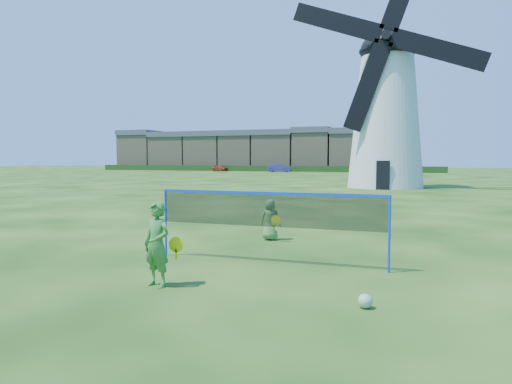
{
  "coord_description": "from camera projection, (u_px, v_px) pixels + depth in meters",
  "views": [
    {
      "loc": [
        3.51,
        -9.29,
        2.27
      ],
      "look_at": [
        0.2,
        0.5,
        1.5
      ],
      "focal_mm": 31.96,
      "sensor_mm": 36.0,
      "label": 1
    }
  ],
  "objects": [
    {
      "name": "ground",
      "position": [
        240.0,
        261.0,
        10.06
      ],
      "size": [
        220.0,
        220.0,
        0.0
      ],
      "primitive_type": "plane",
      "color": "black",
      "rests_on": "ground"
    },
    {
      "name": "player_girl",
      "position": [
        157.0,
        244.0,
        8.02
      ],
      "size": [
        0.73,
        0.48,
        1.5
      ],
      "rotation": [
        0.0,
        0.0,
        -0.24
      ],
      "color": "#3A8334",
      "rests_on": "ground"
    },
    {
      "name": "windmill",
      "position": [
        386.0,
        109.0,
        35.02
      ],
      "size": [
        13.72,
        5.72,
        17.9
      ],
      "color": "white",
      "rests_on": "ground"
    },
    {
      "name": "hedge",
      "position": [
        256.0,
        168.0,
        79.4
      ],
      "size": [
        62.0,
        0.8,
        1.0
      ],
      "primitive_type": "cube",
      "color": "#193814",
      "rests_on": "ground"
    },
    {
      "name": "car_right",
      "position": [
        279.0,
        168.0,
        74.46
      ],
      "size": [
        3.98,
        1.51,
        1.29
      ],
      "primitive_type": "imported",
      "rotation": [
        0.0,
        0.0,
        1.61
      ],
      "color": "navy",
      "rests_on": "ground"
    },
    {
      "name": "play_ball",
      "position": [
        365.0,
        301.0,
        6.88
      ],
      "size": [
        0.22,
        0.22,
        0.22
      ],
      "primitive_type": "sphere",
      "color": "green",
      "rests_on": "ground"
    },
    {
      "name": "player_boy",
      "position": [
        270.0,
        219.0,
        12.61
      ],
      "size": [
        0.66,
        0.45,
        1.14
      ],
      "rotation": [
        0.0,
        0.0,
        3.29
      ],
      "color": "#598E44",
      "rests_on": "ground"
    },
    {
      "name": "car_left",
      "position": [
        220.0,
        168.0,
        79.91
      ],
      "size": [
        3.47,
        2.44,
        1.1
      ],
      "primitive_type": "imported",
      "rotation": [
        0.0,
        0.0,
        1.17
      ],
      "color": "maroon",
      "rests_on": "ground"
    },
    {
      "name": "terraced_houses",
      "position": [
        239.0,
        150.0,
        86.57
      ],
      "size": [
        49.62,
        8.4,
        7.82
      ],
      "color": "tan",
      "rests_on": "ground"
    },
    {
      "name": "badminton_net",
      "position": [
        268.0,
        211.0,
        9.75
      ],
      "size": [
        5.05,
        0.05,
        1.55
      ],
      "color": "blue",
      "rests_on": "ground"
    }
  ]
}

